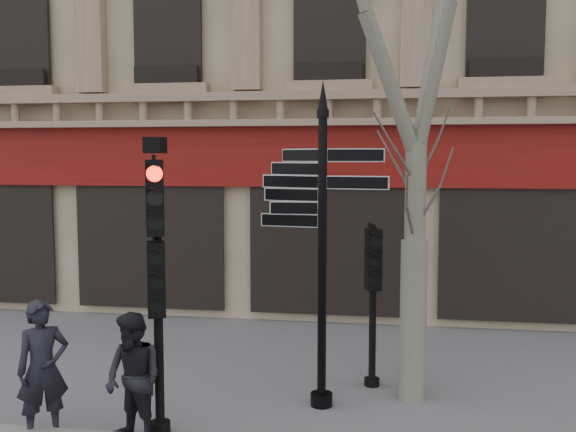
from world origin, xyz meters
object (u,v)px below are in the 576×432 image
(fingerpost, at_px, (322,190))
(traffic_signal_main, at_px, (157,249))
(pedestrian_b, at_px, (133,379))
(traffic_signal_secondary, at_px, (373,277))
(pedestrian_a, at_px, (43,369))

(fingerpost, xyz_separation_m, traffic_signal_main, (-1.99, -1.22, -0.70))
(traffic_signal_main, bearing_deg, pedestrian_b, -140.51)
(traffic_signal_secondary, distance_m, pedestrian_b, 3.94)
(traffic_signal_secondary, xyz_separation_m, pedestrian_b, (-2.89, -2.52, -0.91))
(fingerpost, xyz_separation_m, traffic_signal_secondary, (0.70, 0.94, -1.39))
(fingerpost, bearing_deg, pedestrian_b, -126.23)
(pedestrian_a, bearing_deg, traffic_signal_secondary, -8.51)
(pedestrian_a, bearing_deg, pedestrian_b, -40.11)
(fingerpost, height_order, traffic_signal_main, fingerpost)
(pedestrian_a, xyz_separation_m, pedestrian_b, (1.22, 0.00, -0.06))
(traffic_signal_secondary, bearing_deg, pedestrian_b, -152.47)
(fingerpost, distance_m, pedestrian_b, 3.55)
(pedestrian_a, relative_size, pedestrian_b, 1.07)
(traffic_signal_secondary, relative_size, pedestrian_b, 1.50)
(fingerpost, bearing_deg, traffic_signal_main, -130.74)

